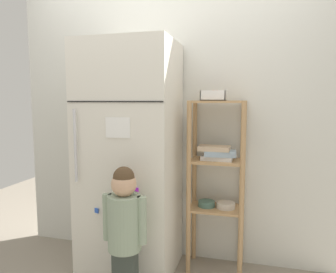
{
  "coord_description": "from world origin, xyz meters",
  "views": [
    {
      "loc": [
        0.66,
        -2.23,
        1.34
      ],
      "look_at": [
        0.07,
        0.02,
        1.08
      ],
      "focal_mm": 33.3,
      "sensor_mm": 36.0,
      "label": 1
    }
  ],
  "objects_px": {
    "pantry_shelf_unit": "(217,172)",
    "fruit_bin": "(215,96)",
    "refrigerator": "(130,159)",
    "child_standing": "(125,222)"
  },
  "relations": [
    {
      "from": "pantry_shelf_unit",
      "to": "fruit_bin",
      "type": "height_order",
      "value": "fruit_bin"
    },
    {
      "from": "refrigerator",
      "to": "child_standing",
      "type": "height_order",
      "value": "refrigerator"
    },
    {
      "from": "refrigerator",
      "to": "child_standing",
      "type": "relative_size",
      "value": 1.92
    },
    {
      "from": "child_standing",
      "to": "pantry_shelf_unit",
      "type": "xyz_separation_m",
      "value": [
        0.53,
        0.59,
        0.23
      ]
    },
    {
      "from": "refrigerator",
      "to": "pantry_shelf_unit",
      "type": "height_order",
      "value": "refrigerator"
    },
    {
      "from": "refrigerator",
      "to": "fruit_bin",
      "type": "height_order",
      "value": "refrigerator"
    },
    {
      "from": "fruit_bin",
      "to": "child_standing",
      "type": "bearing_deg",
      "value": -130.3
    },
    {
      "from": "refrigerator",
      "to": "fruit_bin",
      "type": "relative_size",
      "value": 9.56
    },
    {
      "from": "refrigerator",
      "to": "pantry_shelf_unit",
      "type": "xyz_separation_m",
      "value": [
        0.66,
        0.14,
        -0.1
      ]
    },
    {
      "from": "refrigerator",
      "to": "fruit_bin",
      "type": "bearing_deg",
      "value": 13.31
    }
  ]
}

